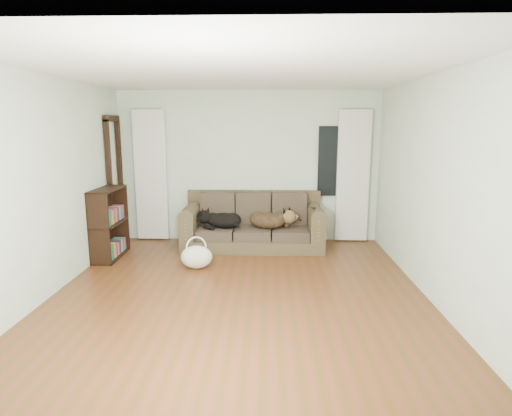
{
  "coord_description": "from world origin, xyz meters",
  "views": [
    {
      "loc": [
        0.36,
        -4.94,
        2.02
      ],
      "look_at": [
        0.16,
        1.6,
        0.74
      ],
      "focal_mm": 30.0,
      "sensor_mm": 36.0,
      "label": 1
    }
  ],
  "objects_px": {
    "dog_black_lab": "(222,220)",
    "tote_bag": "(197,257)",
    "sofa": "(253,221)",
    "dog_shepherd": "(270,219)",
    "bookshelf": "(109,226)"
  },
  "relations": [
    {
      "from": "dog_shepherd",
      "to": "tote_bag",
      "type": "distance_m",
      "value": 1.51
    },
    {
      "from": "dog_shepherd",
      "to": "bookshelf",
      "type": "height_order",
      "value": "bookshelf"
    },
    {
      "from": "tote_bag",
      "to": "bookshelf",
      "type": "relative_size",
      "value": 0.42
    },
    {
      "from": "sofa",
      "to": "dog_shepherd",
      "type": "height_order",
      "value": "sofa"
    },
    {
      "from": "dog_black_lab",
      "to": "sofa",
      "type": "bearing_deg",
      "value": 25.1
    },
    {
      "from": "sofa",
      "to": "tote_bag",
      "type": "distance_m",
      "value": 1.36
    },
    {
      "from": "dog_shepherd",
      "to": "sofa",
      "type": "bearing_deg",
      "value": 16.97
    },
    {
      "from": "sofa",
      "to": "dog_shepherd",
      "type": "distance_m",
      "value": 0.28
    },
    {
      "from": "dog_black_lab",
      "to": "bookshelf",
      "type": "height_order",
      "value": "bookshelf"
    },
    {
      "from": "dog_black_lab",
      "to": "tote_bag",
      "type": "height_order",
      "value": "dog_black_lab"
    },
    {
      "from": "dog_shepherd",
      "to": "tote_bag",
      "type": "height_order",
      "value": "dog_shepherd"
    },
    {
      "from": "dog_black_lab",
      "to": "tote_bag",
      "type": "relative_size",
      "value": 1.32
    },
    {
      "from": "dog_black_lab",
      "to": "tote_bag",
      "type": "xyz_separation_m",
      "value": [
        -0.25,
        -1.03,
        -0.32
      ]
    },
    {
      "from": "dog_shepherd",
      "to": "tote_bag",
      "type": "xyz_separation_m",
      "value": [
        -1.05,
        -1.04,
        -0.33
      ]
    },
    {
      "from": "sofa",
      "to": "bookshelf",
      "type": "xyz_separation_m",
      "value": [
        -2.19,
        -0.6,
        0.05
      ]
    }
  ]
}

